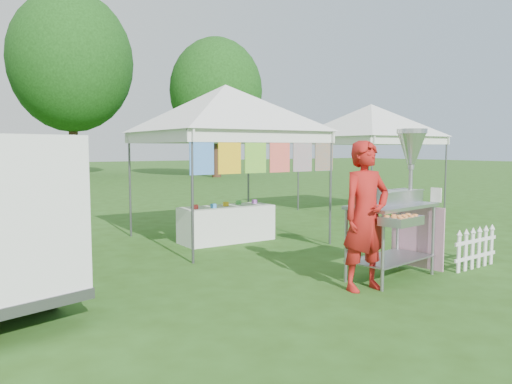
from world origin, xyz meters
TOP-DOWN VIEW (x-y plane):
  - ground at (0.00, 0.00)m, footprint 120.00×120.00m
  - canopy_main at (0.00, 3.49)m, footprint 4.24×4.24m
  - canopy_right at (5.50, 5.00)m, footprint 4.24×4.24m
  - tree_mid at (3.00, 28.00)m, footprint 7.60×7.60m
  - tree_right at (10.00, 22.00)m, footprint 5.60×5.60m
  - donut_cart at (0.68, -0.21)m, footprint 1.50×1.21m
  - vendor at (-0.24, -0.43)m, footprint 0.73×0.52m
  - picket_fence at (1.96, -0.55)m, footprint 1.08×0.08m
  - display_table at (-0.06, 3.38)m, footprint 1.80×0.70m

SIDE VIEW (x-z plane):
  - ground at x=0.00m, z-range 0.00..0.00m
  - picket_fence at x=1.96m, z-range 0.01..0.57m
  - display_table at x=-0.06m, z-range 0.00..0.68m
  - vendor at x=-0.24m, z-range 0.00..1.89m
  - donut_cart at x=0.68m, z-range 0.18..2.25m
  - canopy_main at x=0.00m, z-range 1.26..4.71m
  - canopy_right at x=5.50m, z-range 1.27..4.72m
  - tree_right at x=10.00m, z-range 0.97..9.39m
  - tree_mid at x=3.00m, z-range 1.38..12.90m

